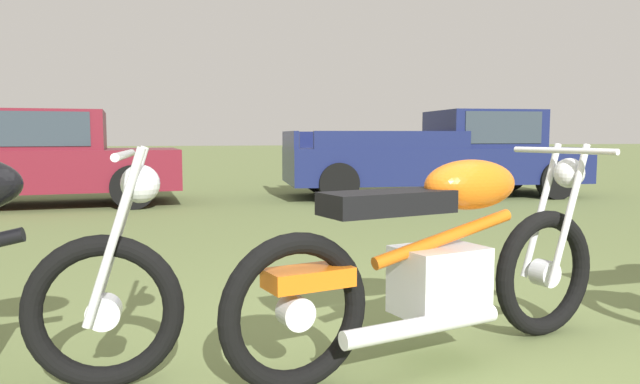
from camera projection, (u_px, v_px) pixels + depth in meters
The scene contains 4 objects.
ground_plane at pixel (460, 364), 2.75m from camera, with size 120.00×120.00×0.00m, color olive.
motorcycle_orange at pixel (441, 259), 2.78m from camera, with size 2.09×0.85×1.02m.
car_burgundy at pixel (31, 153), 8.81m from camera, with size 4.20×2.07×1.43m.
pickup_truck_navy at pixel (448, 153), 10.35m from camera, with size 5.23×2.22×1.49m.
Camera 1 is at (-1.31, -2.41, 1.06)m, focal length 33.27 mm.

